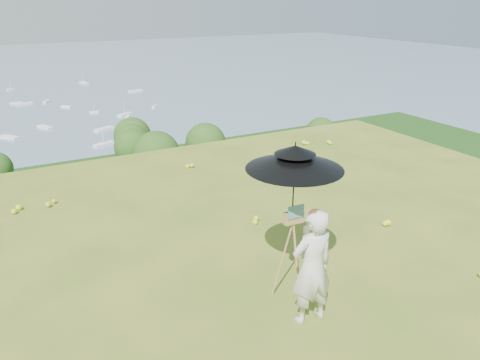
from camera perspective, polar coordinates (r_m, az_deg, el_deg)
ground at (r=8.92m, az=10.20°, el=-7.71°), size 14.00×14.00×0.00m
forest_slope at (r=53.05m, az=-17.43°, el=-18.69°), size 140.00×56.00×22.00m
shoreline_tier at (r=90.60m, az=-22.23°, el=-6.78°), size 170.00×28.00×8.00m
slope_trees at (r=45.58m, az=-19.36°, el=-4.98°), size 110.00×50.00×6.00m
harbor_town at (r=87.91m, az=-22.82°, el=-3.03°), size 110.00×22.00×5.00m
wildflowers at (r=9.06m, az=9.25°, el=-6.72°), size 10.00×10.50×0.12m
painter at (r=6.53m, az=8.78°, el=-10.46°), size 0.65×0.44×1.73m
field_easel at (r=7.04m, az=6.34°, el=-8.66°), size 0.63×0.63×1.55m
sun_umbrella at (r=6.59m, az=6.57°, el=-0.30°), size 1.59×1.59×1.18m
painter_cap at (r=6.15m, az=9.20°, el=-3.99°), size 0.23×0.26×0.10m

